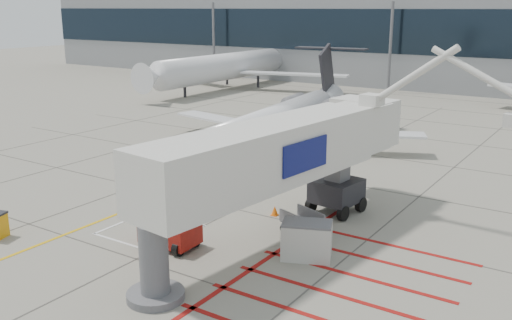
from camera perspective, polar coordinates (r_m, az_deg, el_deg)
The scene contains 9 objects.
ground_plane at distance 29.89m, azimuth -6.41°, elevation -7.14°, with size 260.00×260.00×0.00m, color gray.
regional_jet at distance 43.28m, azimuth 0.68°, elevation 5.21°, with size 23.26×29.33×7.69m, color white, non-canonical shape.
jet_bridge at distance 26.69m, azimuth 0.95°, elevation -0.69°, with size 9.47×20.00×8.00m, color silver, non-canonical shape.
pushback_tug at distance 27.99m, azimuth -8.61°, elevation -7.05°, with size 2.70×1.69×1.58m, color #9B150F, non-canonical shape.
baggage_cart at distance 29.19m, azimuth 4.61°, elevation -6.27°, with size 2.07×1.30×1.30m, color #5D5C62, non-canonical shape.
ground_power_unit at distance 26.48m, azimuth 5.10°, elevation -8.01°, with size 2.25×1.31×1.78m, color beige, non-canonical shape.
cone_nose at distance 35.87m, azimuth -2.91°, elevation -2.83°, with size 0.34×0.34×0.47m, color #FF460D.
cone_side at distance 31.87m, azimuth 1.88°, elevation -5.07°, with size 0.40×0.40×0.56m, color orange.
bg_aircraft_b at distance 82.72m, azimuth -2.15°, elevation 11.09°, with size 33.37×37.08×11.12m, color silver, non-canonical shape.
Camera 1 is at (17.93, -21.12, 11.23)m, focal length 40.00 mm.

